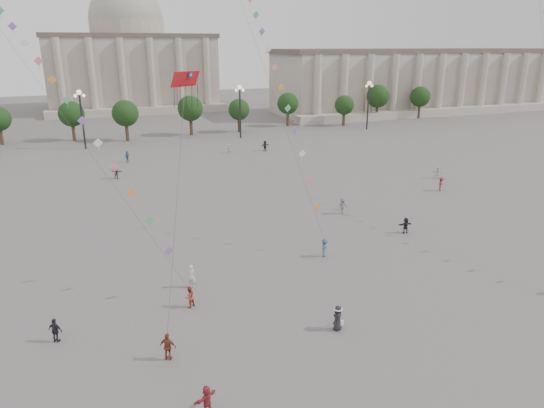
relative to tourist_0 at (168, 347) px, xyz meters
name	(u,v)px	position (x,y,z in m)	size (l,w,h in m)	color
ground	(342,331)	(11.45, -1.06, -0.90)	(360.00, 360.00, 0.00)	#555250
hall_east	(415,81)	(86.45, 92.83, 7.53)	(84.00, 26.22, 17.20)	#A7998C
hall_central	(130,59)	(11.45, 128.16, 13.33)	(48.30, 34.30, 35.50)	#A7998C
tree_row	(159,110)	(11.45, 76.94, 4.49)	(137.12, 5.12, 8.00)	#37251B
lamp_post_mid_west	(81,108)	(-3.55, 68.94, 6.45)	(2.00, 0.90, 10.65)	#262628
lamp_post_mid_east	(240,102)	(26.45, 68.94, 6.45)	(2.00, 0.90, 10.65)	#262628
lamp_post_far_east	(369,96)	(56.45, 68.94, 6.45)	(2.00, 0.90, 10.65)	#262628
person_crowd_0	(127,157)	(2.63, 54.92, 0.02)	(1.08, 0.45, 1.84)	#36527A
person_crowd_3	(406,225)	(26.10, 12.32, -0.07)	(1.54, 0.49, 1.66)	#242328
person_crowd_4	(229,148)	(20.20, 55.99, -0.12)	(1.46, 0.46, 1.57)	white
person_crowd_6	(343,206)	(22.99, 19.81, 0.05)	(1.23, 0.71, 1.90)	slate
person_crowd_7	(438,172)	(43.29, 28.54, -0.05)	(1.58, 0.50, 1.71)	white
person_crowd_8	(441,184)	(39.49, 23.21, 0.02)	(1.19, 0.68, 1.84)	maroon
person_crowd_9	(265,146)	(26.69, 55.06, 0.04)	(1.74, 0.56, 1.88)	black
person_crowd_12	(116,172)	(0.19, 44.90, 0.06)	(1.79, 0.57, 1.93)	#58575B
person_crowd_13	(191,276)	(3.30, 8.67, 0.07)	(0.71, 0.47, 1.94)	silver
tourist_0	(168,347)	(0.00, 0.00, 0.00)	(1.06, 0.44, 1.80)	brown
tourist_1	(55,330)	(-6.45, 4.48, -0.06)	(0.98, 0.41, 1.67)	#222228
tourist_2	(207,399)	(1.13, -5.18, -0.12)	(1.44, 0.46, 1.56)	maroon
kite_flyer_0	(189,297)	(2.51, 5.70, -0.07)	(0.81, 0.63, 1.66)	#993729
kite_flyer_1	(325,248)	(15.77, 10.11, -0.04)	(1.12, 0.64, 1.73)	#2E4F69
hat_person	(338,318)	(11.19, -0.82, 0.02)	(1.04, 0.94, 1.78)	black
dragon_kite	(186,91)	(3.37, 7.28, 14.44)	(2.79, 4.46, 16.63)	#B31317
kite_train_east	(544,11)	(47.82, 19.04, 21.10)	(34.23, 40.73, 65.94)	#3F3F3F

